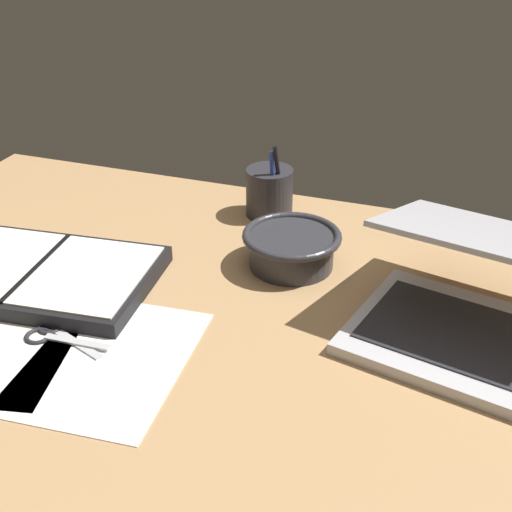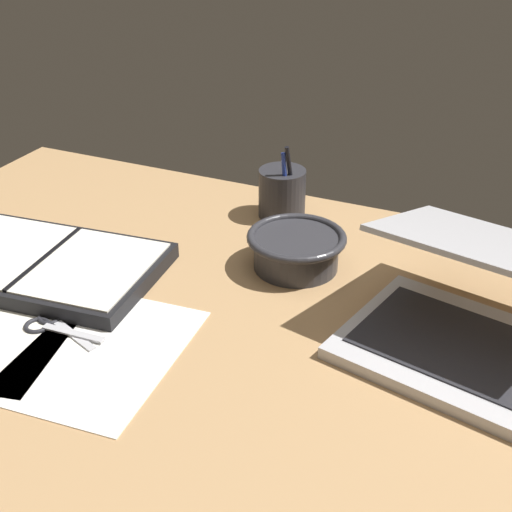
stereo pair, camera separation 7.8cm
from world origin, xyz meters
TOP-DOWN VIEW (x-y plane):
  - desk_top at (0.00, 0.00)cm, footprint 140.00×100.00cm
  - laptop at (34.62, 12.21)cm, footprint 36.74×38.17cm
  - bowl at (4.76, 22.62)cm, footprint 16.40×16.40cm
  - pen_cup at (-4.81, 39.62)cm, footprint 8.80×8.80cm
  - planner at (-31.77, 4.09)cm, footprint 38.81×27.16cm
  - scissors at (-21.35, -8.01)cm, footprint 13.08×6.48cm
  - paper_sheet_front at (-11.02, -10.29)cm, footprint 22.74×29.62cm
  - paper_sheet_beside_planner at (-27.26, -11.98)cm, footprint 25.63×30.44cm

SIDE VIEW (x-z plane):
  - desk_top at x=0.00cm, z-range 0.00..2.00cm
  - paper_sheet_front at x=-11.02cm, z-range 2.00..2.16cm
  - paper_sheet_beside_planner at x=-27.26cm, z-range 2.00..2.16cm
  - scissors at x=-21.35cm, z-range 1.94..2.74cm
  - planner at x=-31.77cm, z-range 1.91..4.96cm
  - bowl at x=4.76cm, z-range 2.36..8.57cm
  - pen_cup at x=-4.81cm, z-range -0.75..14.07cm
  - laptop at x=34.62cm, z-range -1.01..15.64cm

